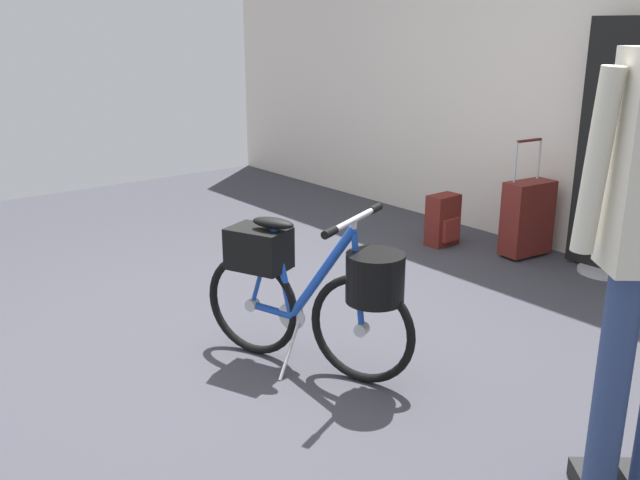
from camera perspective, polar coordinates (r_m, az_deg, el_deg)
The scene contains 6 objects.
ground_plane at distance 3.55m, azimuth -5.39°, elevation -9.05°, with size 8.19×8.19×0.00m, color #38383F.
back_wall at distance 5.14m, azimuth 20.67°, elevation 15.32°, with size 8.19×0.10×2.98m, color silver.
floor_banner_stand at distance 4.80m, azimuth 23.50°, elevation 5.75°, with size 0.60×0.36×1.63m.
folding_bike_foreground at distance 3.19m, azimuth -0.56°, elevation -3.87°, with size 1.05×0.59×0.79m.
rolling_suitcase at distance 5.07m, azimuth 16.76°, elevation 1.80°, with size 0.23×0.38×0.83m.
backpack_on_floor at distance 5.20m, azimuth 10.15°, elevation 1.59°, with size 0.18×0.24×0.38m.
Camera 1 is at (2.68, -1.72, 1.57)m, focal length 38.71 mm.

